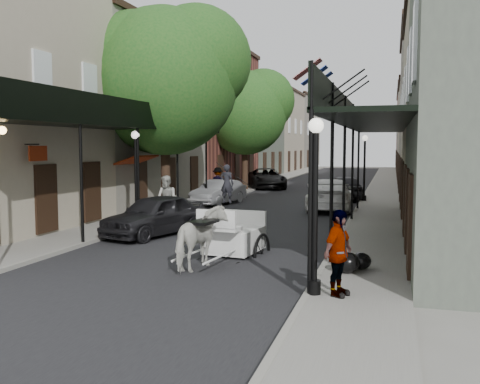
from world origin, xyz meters
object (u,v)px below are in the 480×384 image
Objects in this scene: horse at (202,238)px; lamppost_right_far at (364,167)px; car_left_mid at (219,192)px; lamppost_left at (136,176)px; car_right_near at (329,194)px; tree_near at (174,75)px; tree_far at (250,109)px; car_left_near at (155,215)px; lamppost_right_near at (315,204)px; pedestrian_sidewalk_right at (338,253)px; pedestrian_sidewalk_left at (218,182)px; carriage at (239,217)px; pedestrian_walking at (167,199)px; car_right_far at (345,187)px; car_left_far at (266,178)px.

lamppost_right_far is at bearing -93.45° from horse.
lamppost_left is at bearing -81.58° from car_left_mid.
lamppost_left is 0.68× the size of car_right_near.
tree_near is at bearing 24.27° from car_right_near.
car_left_near is at bearing -85.23° from tree_far.
lamppost_right_near is at bearing -44.29° from lamppost_left.
lamppost_right_far reaches higher than horse.
car_left_mid is at bearing 47.61° from pedestrian_sidewalk_right.
tree_far is at bearing 107.68° from lamppost_right_near.
tree_far is at bearing -91.41° from pedestrian_sidewalk_left.
car_right_near is at bearing 78.33° from car_left_near.
lamppost_left is at bearing -88.66° from tree_near.
car_left_mid is (-4.74, 12.33, -0.39)m from carriage.
lamppost_left is at bearing -124.35° from lamppost_right_far.
car_right_near is (1.77, 13.99, -0.03)m from horse.
tree_near is at bearing -89.81° from tree_far.
lamppost_right_far is 8.75m from pedestrian_sidewalk_left.
carriage reaches higher than car_right_near.
pedestrian_walking is (0.75, -16.55, -4.84)m from tree_far.
pedestrian_sidewalk_right is 0.41× the size of car_right_far.
tree_far reaches higher than car_left_near.
pedestrian_walking is (-4.64, 5.08, -0.07)m from carriage.
pedestrian_walking is 0.49× the size of car_left_mid.
car_left_near is at bearing -116.35° from lamppost_right_far.
car_left_far is (0.61, 16.21, -5.73)m from tree_near.
lamppost_right_far is 1.35× the size of carriage.
lamppost_left is 6.35m from carriage.
pedestrian_sidewalk_right reaches higher than car_left_near.
lamppost_right_near is 9.41m from car_left_near.
pedestrian_sidewalk_right reaches higher than car_right_near.
lamppost_right_far is at bearing 43.31° from tree_near.
carriage reaches higher than car_left_far.
lamppost_right_far is at bearing 55.65° from lamppost_left.
car_left_far reaches higher than car_right_far.
horse is 1.08× the size of pedestrian_sidewalk_left.
carriage is 0.62× the size of car_right_far.
horse is 0.44× the size of car_left_near.
pedestrian_sidewalk_left is at bearing 92.39° from lamppost_left.
horse is (-3.27, -17.99, -1.23)m from lamppost_right_far.
lamppost_left is at bearing 135.71° from lamppost_right_near.
tree_far reaches higher than pedestrian_walking.
lamppost_right_far is 0.90× the size of car_left_mid.
pedestrian_sidewalk_left is at bearing -93.06° from tree_far.
car_left_far reaches higher than car_left_near.
pedestrian_walking is at bearing -126.24° from lamppost_right_far.
car_right_far is (6.40, 11.87, -0.25)m from pedestrian_walking.
lamppost_right_far is (8.20, 12.00, 0.00)m from lamppost_left.
car_left_far is (-4.72, 23.84, -0.30)m from carriage.
horse is 26.75m from car_left_far.
lamppost_right_far is at bearing -68.62° from car_left_far.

